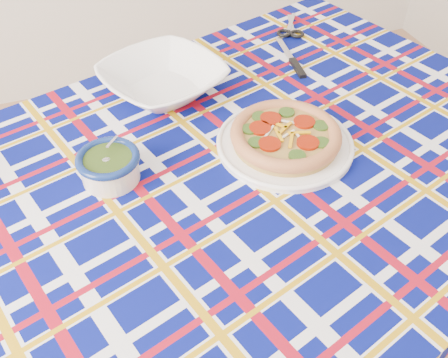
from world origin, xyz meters
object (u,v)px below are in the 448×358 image
object	(u,v)px
main_focaccia_plate	(286,135)
pesto_bowl	(109,165)
dining_table	(212,207)
serving_bowl	(163,80)

from	to	relation	value
main_focaccia_plate	pesto_bowl	distance (m)	0.40
dining_table	pesto_bowl	size ratio (longest dim) A/B	14.27
dining_table	main_focaccia_plate	bearing A→B (deg)	-2.64
dining_table	pesto_bowl	distance (m)	0.25
pesto_bowl	serving_bowl	size ratio (longest dim) A/B	0.44
main_focaccia_plate	pesto_bowl	xyz separation A→B (m)	(-0.40, 0.03, 0.01)
pesto_bowl	dining_table	bearing A→B (deg)	-22.16
serving_bowl	pesto_bowl	bearing A→B (deg)	-124.05
dining_table	serving_bowl	distance (m)	0.39
serving_bowl	main_focaccia_plate	bearing A→B (deg)	-56.91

